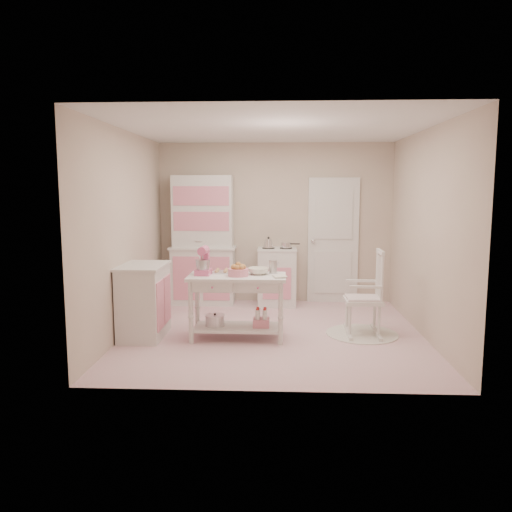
# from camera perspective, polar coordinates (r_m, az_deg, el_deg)

# --- Properties ---
(room_shell) EXTENTS (3.84, 3.84, 2.62)m
(room_shell) POSITION_cam_1_polar(r_m,az_deg,el_deg) (6.30, 2.07, 5.78)
(room_shell) COLOR pink
(room_shell) RESTS_ON ground
(door) EXTENTS (0.82, 0.05, 2.04)m
(door) POSITION_cam_1_polar(r_m,az_deg,el_deg) (8.26, 8.80, 1.76)
(door) COLOR white
(door) RESTS_ON ground
(hutch) EXTENTS (1.06, 0.50, 2.08)m
(hutch) POSITION_cam_1_polar(r_m,az_deg,el_deg) (8.09, -6.09, 1.83)
(hutch) COLOR white
(hutch) RESTS_ON ground
(stove) EXTENTS (0.62, 0.57, 0.92)m
(stove) POSITION_cam_1_polar(r_m,az_deg,el_deg) (8.03, 2.42, -2.36)
(stove) COLOR white
(stove) RESTS_ON ground
(base_cabinet) EXTENTS (0.54, 0.84, 0.92)m
(base_cabinet) POSITION_cam_1_polar(r_m,az_deg,el_deg) (6.45, -12.70, -5.02)
(base_cabinet) COLOR white
(base_cabinet) RESTS_ON ground
(lace_rug) EXTENTS (0.92, 0.92, 0.01)m
(lace_rug) POSITION_cam_1_polar(r_m,az_deg,el_deg) (6.64, 12.02, -8.68)
(lace_rug) COLOR white
(lace_rug) RESTS_ON ground
(rocking_chair) EXTENTS (0.50, 0.73, 1.10)m
(rocking_chair) POSITION_cam_1_polar(r_m,az_deg,el_deg) (6.51, 12.15, -4.08)
(rocking_chair) COLOR white
(rocking_chair) RESTS_ON ground
(work_table) EXTENTS (1.20, 0.60, 0.80)m
(work_table) POSITION_cam_1_polar(r_m,az_deg,el_deg) (6.23, -2.16, -5.84)
(work_table) COLOR white
(work_table) RESTS_ON ground
(stand_mixer) EXTENTS (0.22, 0.29, 0.34)m
(stand_mixer) POSITION_cam_1_polar(r_m,az_deg,el_deg) (6.19, -6.05, -0.59)
(stand_mixer) COLOR pink
(stand_mixer) RESTS_ON work_table
(cookie_tray) EXTENTS (0.34, 0.24, 0.02)m
(cookie_tray) POSITION_cam_1_polar(r_m,az_deg,el_deg) (6.34, -3.39, -1.85)
(cookie_tray) COLOR silver
(cookie_tray) RESTS_ON work_table
(bread_basket) EXTENTS (0.25, 0.25, 0.09)m
(bread_basket) POSITION_cam_1_polar(r_m,az_deg,el_deg) (6.09, -2.03, -1.88)
(bread_basket) COLOR pink
(bread_basket) RESTS_ON work_table
(mixing_bowl) EXTENTS (0.26, 0.26, 0.08)m
(mixing_bowl) POSITION_cam_1_polar(r_m,az_deg,el_deg) (6.21, 0.27, -1.73)
(mixing_bowl) COLOR white
(mixing_bowl) RESTS_ON work_table
(metal_pitcher) EXTENTS (0.10, 0.10, 0.17)m
(metal_pitcher) POSITION_cam_1_polar(r_m,az_deg,el_deg) (6.28, 1.95, -1.23)
(metal_pitcher) COLOR silver
(metal_pitcher) RESTS_ON work_table
(recipe_book) EXTENTS (0.19, 0.23, 0.02)m
(recipe_book) POSITION_cam_1_polar(r_m,az_deg,el_deg) (6.01, 2.00, -2.35)
(recipe_book) COLOR white
(recipe_book) RESTS_ON work_table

